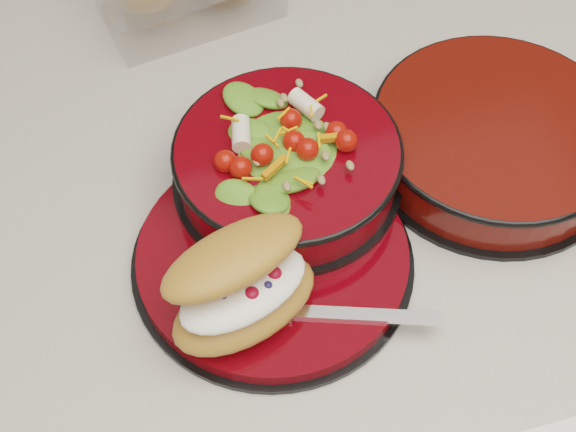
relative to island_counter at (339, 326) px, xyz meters
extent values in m
cube|color=silver|center=(0.00, 0.00, -0.02)|extent=(1.16, 0.66, 0.86)
cube|color=beige|center=(0.00, 0.00, 0.43)|extent=(1.24, 0.74, 0.04)
cylinder|color=black|center=(-0.13, -0.14, 0.45)|extent=(0.26, 0.26, 0.01)
cylinder|color=#620307|center=(-0.13, -0.14, 0.46)|extent=(0.25, 0.25, 0.01)
torus|color=black|center=(-0.12, -0.15, 0.46)|extent=(0.14, 0.14, 0.01)
cylinder|color=black|center=(-0.10, -0.07, 0.47)|extent=(0.22, 0.22, 0.01)
cylinder|color=#620307|center=(-0.10, -0.07, 0.49)|extent=(0.21, 0.21, 0.04)
torus|color=black|center=(-0.10, -0.07, 0.51)|extent=(0.21, 0.21, 0.01)
ellipsoid|color=#3F7220|center=(-0.10, -0.07, 0.51)|extent=(0.18, 0.18, 0.07)
sphere|color=red|center=(-0.06, -0.07, 0.55)|extent=(0.02, 0.02, 0.02)
sphere|color=red|center=(-0.07, -0.04, 0.55)|extent=(0.02, 0.02, 0.02)
sphere|color=red|center=(-0.10, -0.02, 0.55)|extent=(0.02, 0.02, 0.02)
sphere|color=red|center=(-0.13, -0.04, 0.55)|extent=(0.02, 0.02, 0.02)
sphere|color=red|center=(-0.14, -0.07, 0.55)|extent=(0.02, 0.02, 0.02)
sphere|color=red|center=(-0.13, -0.10, 0.55)|extent=(0.02, 0.02, 0.02)
sphere|color=red|center=(-0.10, -0.11, 0.55)|extent=(0.02, 0.02, 0.02)
sphere|color=red|center=(-0.07, -0.10, 0.55)|extent=(0.02, 0.02, 0.02)
cylinder|color=silver|center=(-0.07, -0.03, 0.55)|extent=(0.03, 0.04, 0.02)
cylinder|color=silver|center=(-0.14, -0.05, 0.55)|extent=(0.04, 0.03, 0.02)
cube|color=orange|center=(-0.12, -0.09, 0.55)|extent=(0.03, 0.03, 0.01)
cube|color=orange|center=(-0.06, -0.08, 0.55)|extent=(0.03, 0.02, 0.01)
ellipsoid|color=#B87F38|center=(-0.17, -0.20, 0.48)|extent=(0.15, 0.11, 0.04)
ellipsoid|color=white|center=(-0.17, -0.20, 0.51)|extent=(0.13, 0.10, 0.02)
ellipsoid|color=#B87F38|center=(-0.17, -0.18, 0.53)|extent=(0.14, 0.10, 0.03)
sphere|color=#A90C1D|center=(-0.19, -0.20, 0.51)|extent=(0.01, 0.01, 0.01)
sphere|color=#A90C1D|center=(-0.17, -0.21, 0.51)|extent=(0.01, 0.01, 0.01)
sphere|color=#A90C1D|center=(-0.14, -0.19, 0.51)|extent=(0.01, 0.01, 0.01)
sphere|color=#191947|center=(-0.18, -0.19, 0.51)|extent=(0.01, 0.01, 0.01)
sphere|color=#191947|center=(-0.16, -0.19, 0.51)|extent=(0.01, 0.01, 0.01)
sphere|color=#191947|center=(-0.17, -0.20, 0.51)|extent=(0.01, 0.01, 0.01)
sphere|color=#191947|center=(-0.15, -0.20, 0.51)|extent=(0.01, 0.01, 0.01)
sphere|color=#191947|center=(-0.19, -0.20, 0.51)|extent=(0.01, 0.01, 0.01)
cube|color=silver|center=(-0.07, -0.22, 0.47)|extent=(0.13, 0.05, 0.00)
cube|color=silver|center=(-0.15, -0.20, 0.47)|extent=(0.05, 0.03, 0.00)
cylinder|color=black|center=(0.11, -0.07, 0.45)|extent=(0.25, 0.25, 0.01)
cylinder|color=#530A05|center=(0.11, -0.07, 0.48)|extent=(0.24, 0.24, 0.05)
torus|color=black|center=(0.11, -0.07, 0.50)|extent=(0.25, 0.25, 0.01)
camera|label=1|loc=(-0.22, -0.53, 1.07)|focal=50.00mm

